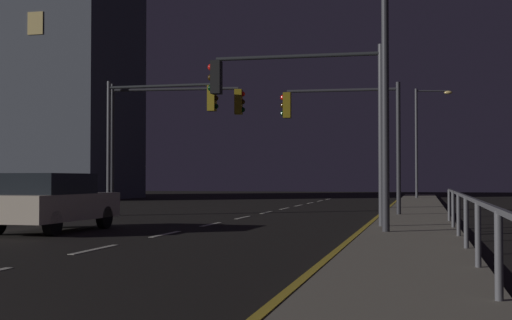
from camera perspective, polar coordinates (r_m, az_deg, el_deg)
ground_plane at (r=22.57m, az=-3.28°, el=-5.15°), size 112.00×112.00×0.00m
sidewalk_right at (r=21.63m, az=12.69°, el=-5.08°), size 2.35×77.00×0.14m
lane_markings_center at (r=25.94m, az=-1.06°, el=-4.66°), size 0.14×50.00×0.01m
lane_edge_line at (r=26.68m, az=9.75°, el=-4.56°), size 0.14×53.00×0.01m
car at (r=19.82m, az=-16.12°, el=-3.21°), size 1.91×4.43×1.57m
traffic_light_far_left at (r=26.22m, az=7.06°, el=3.16°), size 4.41×0.46×4.81m
traffic_light_near_right at (r=27.07m, az=-8.04°, el=3.30°), size 4.50×0.34×5.20m
traffic_light_near_left at (r=19.84m, az=3.56°, el=5.07°), size 5.00×0.36×4.97m
traffic_light_mid_left at (r=27.48m, az=-6.84°, el=3.22°), size 5.30×0.77×5.14m
street_lamp_mid_block at (r=49.13m, az=13.30°, el=2.25°), size 2.49×0.85×7.40m
street_lamp_corner at (r=18.05m, az=10.60°, el=8.72°), size 0.64×1.83×7.50m
barrier_fence at (r=12.22m, az=16.99°, el=-4.05°), size 0.09×20.29×0.98m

